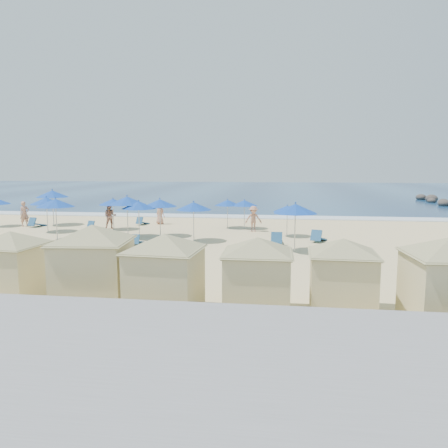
{
  "coord_description": "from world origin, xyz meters",
  "views": [
    {
      "loc": [
        5.87,
        -22.23,
        4.48
      ],
      "look_at": [
        2.42,
        3.0,
        1.06
      ],
      "focal_mm": 35.0,
      "sensor_mm": 36.0,
      "label": 1
    }
  ],
  "objects_px": {
    "beachgoer_2": "(253,219)",
    "beachgoer_3": "(160,214)",
    "cabana_4": "(343,267)",
    "cabana_0": "(11,257)",
    "umbrella_10": "(287,209)",
    "umbrella_1": "(46,201)",
    "umbrella_12": "(127,201)",
    "umbrella_3": "(56,203)",
    "cabana_1": "(93,256)",
    "umbrella_8": "(194,206)",
    "umbrella_6": "(160,203)",
    "cabana_2": "(165,264)",
    "umbrella_2": "(52,194)",
    "umbrella_9": "(244,203)",
    "trash_bin": "(140,258)",
    "umbrella_5": "(139,205)",
    "umbrella_7": "(227,203)",
    "umbrella_11": "(295,209)",
    "umbrella_4": "(113,202)",
    "beachgoer_1": "(110,216)",
    "cabana_3": "(258,266)",
    "beachgoer_0": "(25,214)"
  },
  "relations": [
    {
      "from": "beachgoer_2",
      "to": "beachgoer_3",
      "type": "xyz_separation_m",
      "value": [
        -7.37,
        2.81,
        -0.07
      ]
    },
    {
      "from": "beachgoer_2",
      "to": "cabana_4",
      "type": "bearing_deg",
      "value": -87.45
    },
    {
      "from": "cabana_0",
      "to": "umbrella_10",
      "type": "bearing_deg",
      "value": 57.97
    },
    {
      "from": "umbrella_1",
      "to": "umbrella_12",
      "type": "xyz_separation_m",
      "value": [
        6.2,
        -1.41,
        0.2
      ]
    },
    {
      "from": "cabana_4",
      "to": "umbrella_3",
      "type": "relative_size",
      "value": 1.57
    },
    {
      "from": "umbrella_3",
      "to": "umbrella_1",
      "type": "bearing_deg",
      "value": 127.96
    },
    {
      "from": "cabana_1",
      "to": "umbrella_8",
      "type": "distance_m",
      "value": 12.38
    },
    {
      "from": "umbrella_6",
      "to": "cabana_2",
      "type": "bearing_deg",
      "value": -73.39
    },
    {
      "from": "umbrella_10",
      "to": "umbrella_2",
      "type": "bearing_deg",
      "value": 170.07
    },
    {
      "from": "umbrella_1",
      "to": "beachgoer_3",
      "type": "bearing_deg",
      "value": 36.77
    },
    {
      "from": "umbrella_8",
      "to": "umbrella_9",
      "type": "relative_size",
      "value": 1.14
    },
    {
      "from": "trash_bin",
      "to": "beachgoer_3",
      "type": "distance_m",
      "value": 14.48
    },
    {
      "from": "cabana_4",
      "to": "umbrella_5",
      "type": "relative_size",
      "value": 1.7
    },
    {
      "from": "umbrella_6",
      "to": "umbrella_7",
      "type": "height_order",
      "value": "umbrella_6"
    },
    {
      "from": "umbrella_8",
      "to": "umbrella_9",
      "type": "distance_m",
      "value": 6.14
    },
    {
      "from": "cabana_0",
      "to": "umbrella_10",
      "type": "xyz_separation_m",
      "value": [
        9.14,
        14.61,
        0.3
      ]
    },
    {
      "from": "cabana_0",
      "to": "umbrella_2",
      "type": "height_order",
      "value": "umbrella_2"
    },
    {
      "from": "umbrella_2",
      "to": "umbrella_5",
      "type": "relative_size",
      "value": 1.14
    },
    {
      "from": "umbrella_9",
      "to": "umbrella_3",
      "type": "bearing_deg",
      "value": -150.53
    },
    {
      "from": "umbrella_11",
      "to": "cabana_1",
      "type": "bearing_deg",
      "value": -123.24
    },
    {
      "from": "umbrella_12",
      "to": "beachgoer_2",
      "type": "xyz_separation_m",
      "value": [
        7.65,
        3.45,
        -1.44
      ]
    },
    {
      "from": "umbrella_4",
      "to": "umbrella_7",
      "type": "bearing_deg",
      "value": 12.56
    },
    {
      "from": "umbrella_2",
      "to": "umbrella_10",
      "type": "distance_m",
      "value": 17.76
    },
    {
      "from": "umbrella_2",
      "to": "beachgoer_2",
      "type": "distance_m",
      "value": 15.35
    },
    {
      "from": "cabana_1",
      "to": "umbrella_1",
      "type": "height_order",
      "value": "cabana_1"
    },
    {
      "from": "umbrella_10",
      "to": "umbrella_11",
      "type": "relative_size",
      "value": 0.78
    },
    {
      "from": "umbrella_2",
      "to": "trash_bin",
      "type": "bearing_deg",
      "value": -48.76
    },
    {
      "from": "cabana_4",
      "to": "umbrella_11",
      "type": "relative_size",
      "value": 1.56
    },
    {
      "from": "cabana_1",
      "to": "cabana_4",
      "type": "relative_size",
      "value": 1.13
    },
    {
      "from": "cabana_1",
      "to": "beachgoer_1",
      "type": "distance_m",
      "value": 17.75
    },
    {
      "from": "umbrella_3",
      "to": "cabana_2",
      "type": "bearing_deg",
      "value": -50.21
    },
    {
      "from": "umbrella_7",
      "to": "umbrella_9",
      "type": "height_order",
      "value": "umbrella_9"
    },
    {
      "from": "cabana_0",
      "to": "umbrella_3",
      "type": "relative_size",
      "value": 1.58
    },
    {
      "from": "cabana_0",
      "to": "beachgoer_2",
      "type": "xyz_separation_m",
      "value": [
        6.88,
        16.43,
        -0.6
      ]
    },
    {
      "from": "cabana_0",
      "to": "umbrella_3",
      "type": "xyz_separation_m",
      "value": [
        -4.72,
        11.52,
        0.77
      ]
    },
    {
      "from": "umbrella_6",
      "to": "umbrella_10",
      "type": "relative_size",
      "value": 1.2
    },
    {
      "from": "cabana_1",
      "to": "umbrella_12",
      "type": "height_order",
      "value": "cabana_1"
    },
    {
      "from": "umbrella_12",
      "to": "beachgoer_1",
      "type": "height_order",
      "value": "umbrella_12"
    },
    {
      "from": "cabana_3",
      "to": "umbrella_1",
      "type": "relative_size",
      "value": 1.71
    },
    {
      "from": "umbrella_7",
      "to": "umbrella_12",
      "type": "height_order",
      "value": "umbrella_12"
    },
    {
      "from": "umbrella_1",
      "to": "umbrella_7",
      "type": "xyz_separation_m",
      "value": [
        11.88,
        3.42,
        -0.27
      ]
    },
    {
      "from": "cabana_1",
      "to": "trash_bin",
      "type": "bearing_deg",
      "value": 93.37
    },
    {
      "from": "umbrella_2",
      "to": "beachgoer_0",
      "type": "bearing_deg",
      "value": -152.04
    },
    {
      "from": "cabana_4",
      "to": "beachgoer_2",
      "type": "xyz_separation_m",
      "value": [
        -3.8,
        16.33,
        -0.59
      ]
    },
    {
      "from": "umbrella_8",
      "to": "umbrella_12",
      "type": "distance_m",
      "value": 4.5
    },
    {
      "from": "umbrella_1",
      "to": "beachgoer_1",
      "type": "height_order",
      "value": "umbrella_1"
    },
    {
      "from": "cabana_2",
      "to": "umbrella_10",
      "type": "xyz_separation_m",
      "value": [
        3.74,
        15.24,
        0.21
      ]
    },
    {
      "from": "trash_bin",
      "to": "cabana_1",
      "type": "xyz_separation_m",
      "value": [
        0.32,
        -5.39,
        1.25
      ]
    },
    {
      "from": "umbrella_6",
      "to": "beachgoer_0",
      "type": "height_order",
      "value": "umbrella_6"
    },
    {
      "from": "cabana_0",
      "to": "umbrella_7",
      "type": "relative_size",
      "value": 1.93
    }
  ]
}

